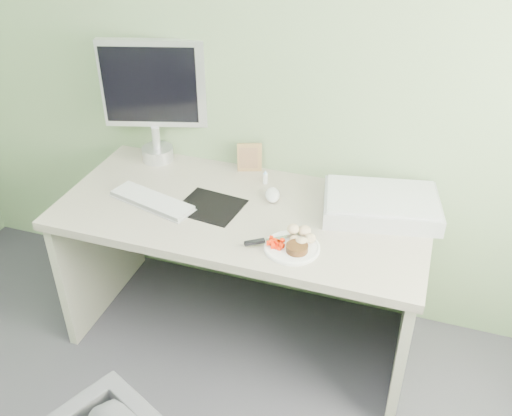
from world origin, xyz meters
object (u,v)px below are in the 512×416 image
(plate, at_px, (292,248))
(scanner, at_px, (381,205))
(monitor, at_px, (154,95))
(desk, at_px, (243,243))

(plate, xyz_separation_m, scanner, (0.29, 0.37, 0.03))
(plate, relative_size, monitor, 0.37)
(desk, xyz_separation_m, plate, (0.28, -0.20, 0.19))
(scanner, relative_size, monitor, 0.81)
(monitor, bearing_deg, scanner, -23.88)
(desk, bearing_deg, plate, -36.15)
(scanner, bearing_deg, desk, -175.40)
(plate, xyz_separation_m, monitor, (-0.83, 0.52, 0.33))
(desk, distance_m, monitor, 0.82)
(plate, distance_m, monitor, 1.03)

